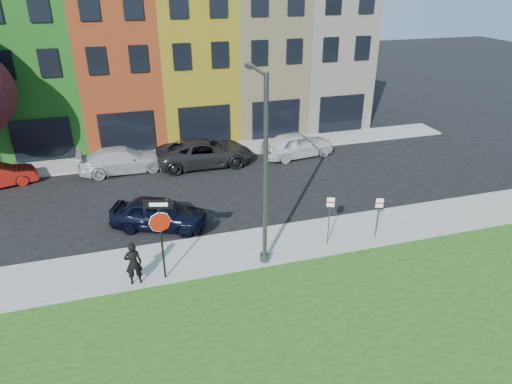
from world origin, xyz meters
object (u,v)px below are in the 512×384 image
object	(u,v)px
man	(133,263)
sedan_near	(159,213)
stop_sign	(160,224)
street_lamp	(264,173)

from	to	relation	value
man	sedan_near	size ratio (longest dim) A/B	0.37
stop_sign	man	size ratio (longest dim) A/B	1.91
sedan_near	street_lamp	distance (m)	6.29
sedan_near	street_lamp	xyz separation A→B (m)	(3.77, -3.90, 3.18)
stop_sign	man	world-z (taller)	stop_sign
street_lamp	stop_sign	bearing A→B (deg)	-176.20
stop_sign	street_lamp	xyz separation A→B (m)	(3.99, 0.22, 1.43)
stop_sign	man	bearing A→B (deg)	-164.16
man	sedan_near	world-z (taller)	man
man	street_lamp	bearing A→B (deg)	-178.70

